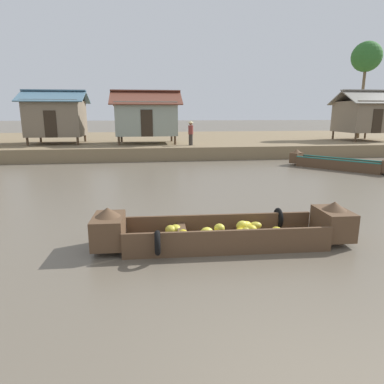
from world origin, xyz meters
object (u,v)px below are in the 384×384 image
object	(u,v)px
stilt_house_right	(363,116)
vendor_person	(191,132)
banana_boat	(224,231)
stilt_house_mid_left	(56,117)
stilt_house_mid_right	(146,118)
palm_tree_near	(366,58)
fishing_skiff_distant	(338,163)

from	to	relation	value
stilt_house_right	vendor_person	size ratio (longest dim) A/B	2.48
banana_boat	stilt_house_mid_left	size ratio (longest dim) A/B	1.34
stilt_house_mid_left	stilt_house_mid_right	xyz separation A→B (m)	(6.46, -0.76, -0.04)
stilt_house_mid_right	palm_tree_near	size ratio (longest dim) A/B	0.61
palm_tree_near	vendor_person	bearing A→B (deg)	-162.46
stilt_house_mid_left	fishing_skiff_distant	bearing A→B (deg)	-28.16
stilt_house_mid_left	vendor_person	size ratio (longest dim) A/B	2.66
banana_boat	vendor_person	world-z (taller)	vendor_person
stilt_house_mid_right	stilt_house_mid_left	bearing A→B (deg)	173.30
stilt_house_right	stilt_house_mid_right	bearing A→B (deg)	-178.46
stilt_house_mid_right	stilt_house_right	distance (m)	17.44
stilt_house_mid_right	vendor_person	size ratio (longest dim) A/B	3.00
stilt_house_right	fishing_skiff_distant	bearing A→B (deg)	-129.30
palm_tree_near	banana_boat	bearing A→B (deg)	-129.46
stilt_house_mid_right	stilt_house_right	bearing A→B (deg)	1.54
banana_boat	stilt_house_right	size ratio (longest dim) A/B	1.44
fishing_skiff_distant	stilt_house_right	distance (m)	11.51
stilt_house_mid_left	stilt_house_mid_right	size ratio (longest dim) A/B	0.89
fishing_skiff_distant	stilt_house_right	xyz separation A→B (m)	(7.11, 8.69, 2.51)
stilt_house_right	palm_tree_near	bearing A→B (deg)	60.13
banana_boat	stilt_house_right	world-z (taller)	stilt_house_right
stilt_house_mid_right	vendor_person	world-z (taller)	stilt_house_mid_right
stilt_house_right	vendor_person	xyz separation A→B (m)	(-14.46, -2.52, -1.04)
banana_boat	palm_tree_near	distance (m)	28.24
stilt_house_mid_right	fishing_skiff_distant	bearing A→B (deg)	-38.54
palm_tree_near	vendor_person	size ratio (longest dim) A/B	4.91
fishing_skiff_distant	stilt_house_mid_right	world-z (taller)	stilt_house_mid_right
fishing_skiff_distant	stilt_house_mid_left	distance (m)	19.18
fishing_skiff_distant	stilt_house_mid_left	world-z (taller)	stilt_house_mid_left
banana_boat	stilt_house_mid_right	size ratio (longest dim) A/B	1.19
vendor_person	fishing_skiff_distant	bearing A→B (deg)	-40.03
stilt_house_mid_left	stilt_house_right	distance (m)	23.89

